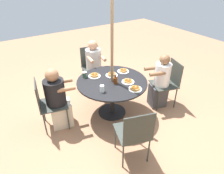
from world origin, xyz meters
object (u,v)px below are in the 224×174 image
pancake_plate_a (128,81)px  syrup_bottle (116,80)px  patio_chair_south (92,65)px  patio_table (112,86)px  drinking_glass_a (102,89)px  diner_west (58,101)px  coffee_cup (85,75)px  patio_chair_north (135,132)px  patio_chair_east (168,81)px  pancake_plate_e (94,76)px  pancake_plate_d (112,75)px  pancake_plate_b (123,71)px  pancake_plate_c (135,89)px  diner_south (94,68)px  patio_chair_west (47,102)px  diner_east (160,83)px

pancake_plate_a → syrup_bottle: syrup_bottle is taller
patio_chair_south → patio_table: bearing=90.0°
syrup_bottle → drinking_glass_a: bearing=16.7°
diner_west → drinking_glass_a: bearing=68.5°
coffee_cup → pancake_plate_a: bearing=134.0°
patio_chair_north → patio_table: bearing=90.0°
patio_chair_east → pancake_plate_e: size_ratio=4.12×
diner_west → pancake_plate_d: diner_west is taller
patio_chair_north → pancake_plate_b: size_ratio=4.12×
patio_table → pancake_plate_d: 0.24m
pancake_plate_c → syrup_bottle: size_ratio=1.36×
pancake_plate_c → patio_chair_south: bearing=-90.7°
pancake_plate_d → coffee_cup: bearing=-25.9°
diner_south → pancake_plate_b: size_ratio=5.13×
diner_west → pancake_plate_a: 1.29m
pancake_plate_b → pancake_plate_d: (0.29, 0.01, 0.00)m
pancake_plate_d → pancake_plate_b: bearing=-177.2°
pancake_plate_a → patio_chair_north: bearing=58.6°
pancake_plate_e → diner_south: bearing=-117.7°
diner_south → pancake_plate_e: size_ratio=5.13×
syrup_bottle → coffee_cup: size_ratio=1.54×
pancake_plate_b → pancake_plate_e: bearing=-13.3°
diner_west → drinking_glass_a: diner_west is taller
pancake_plate_a → pancake_plate_e: pancake_plate_e is taller
syrup_bottle → pancake_plate_a: bearing=158.1°
pancake_plate_e → syrup_bottle: syrup_bottle is taller
patio_table → patio_chair_west: size_ratio=1.37×
patio_chair_north → coffee_cup: size_ratio=8.63×
patio_table → patio_chair_west: 1.19m
pancake_plate_a → syrup_bottle: bearing=-21.9°
patio_chair_east → drinking_glass_a: 1.49m
diner_east → diner_south: (0.80, -1.29, 0.02)m
patio_table → drinking_glass_a: size_ratio=10.88×
diner_west → drinking_glass_a: (-0.64, 0.44, 0.26)m
patio_chair_west → pancake_plate_e: size_ratio=4.12×
patio_chair_east → patio_chair_west: (2.29, -0.61, 0.00)m
pancake_plate_d → patio_chair_east: bearing=153.0°
patio_chair_north → pancake_plate_e: (-0.16, -1.45, 0.20)m
pancake_plate_a → syrup_bottle: 0.23m
patio_chair_north → pancake_plate_a: (-0.57, -0.93, 0.20)m
patio_table → patio_chair_south: (-0.19, -1.17, -0.07)m
diner_east → pancake_plate_e: size_ratio=4.92×
diner_east → syrup_bottle: size_ratio=6.68×
patio_chair_south → coffee_cup: patio_chair_south is taller
pancake_plate_a → pancake_plate_e: bearing=-52.1°
patio_chair_west → pancake_plate_a: patio_chair_west is taller
diner_south → patio_chair_west: size_ratio=1.24×
diner_east → pancake_plate_d: (0.86, -0.47, 0.22)m
syrup_bottle → diner_east: bearing=169.1°
diner_south → pancake_plate_c: bearing=99.5°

